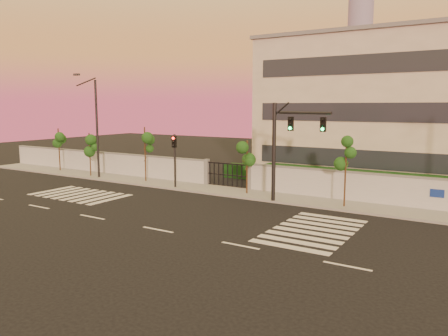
{
  "coord_description": "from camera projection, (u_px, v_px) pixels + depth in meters",
  "views": [
    {
      "loc": [
        14.69,
        -17.09,
        6.47
      ],
      "look_at": [
        0.37,
        6.0,
        2.59
      ],
      "focal_mm": 35.0,
      "sensor_mm": 36.0,
      "label": 1
    }
  ],
  "objects": [
    {
      "name": "street_tree_d",
      "position": [
        247.0,
        155.0,
        31.46
      ],
      "size": [
        1.43,
        1.14,
        4.01
      ],
      "color": "#382314",
      "rests_on": "ground"
    },
    {
      "name": "street_tree_a",
      "position": [
        59.0,
        140.0,
        42.8
      ],
      "size": [
        1.39,
        1.1,
        4.28
      ],
      "color": "#382314",
      "rests_on": "ground"
    },
    {
      "name": "streetlight_west",
      "position": [
        95.0,
        124.0,
        38.22
      ],
      "size": [
        0.54,
        2.19,
        9.12
      ],
      "color": "black",
      "rests_on": "ground"
    },
    {
      "name": "ground",
      "position": [
        158.0,
        230.0,
        22.96
      ],
      "size": [
        120.0,
        120.0,
        0.0
      ],
      "primitive_type": "plane",
      "color": "black",
      "rests_on": "ground"
    },
    {
      "name": "street_tree_e",
      "position": [
        346.0,
        156.0,
        27.27
      ],
      "size": [
        1.31,
        1.04,
        4.57
      ],
      "color": "#382314",
      "rests_on": "ground"
    },
    {
      "name": "traffic_signal_main",
      "position": [
        286.0,
        141.0,
        28.39
      ],
      "size": [
        4.16,
        1.31,
        6.67
      ],
      "rotation": [
        0.0,
        0.0,
        -0.28
      ],
      "color": "black",
      "rests_on": "ground"
    },
    {
      "name": "road_markings",
      "position": [
        178.0,
        211.0,
        26.94
      ],
      "size": [
        57.0,
        7.62,
        0.02
      ],
      "color": "silver",
      "rests_on": "ground"
    },
    {
      "name": "perimeter_wall",
      "position": [
        263.0,
        178.0,
        32.85
      ],
      "size": [
        60.0,
        0.36,
        2.2
      ],
      "color": "#AEB1B5",
      "rests_on": "ground"
    },
    {
      "name": "hedge_row",
      "position": [
        290.0,
        178.0,
        34.63
      ],
      "size": [
        41.0,
        4.25,
        1.8
      ],
      "color": "#103512",
      "rests_on": "ground"
    },
    {
      "name": "distant_skyscraper",
      "position": [
        360.0,
        20.0,
        283.68
      ],
      "size": [
        16.0,
        16.0,
        118.0
      ],
      "color": "gray",
      "rests_on": "ground"
    },
    {
      "name": "institutional_building",
      "position": [
        415.0,
        110.0,
        35.89
      ],
      "size": [
        24.4,
        12.4,
        12.25
      ],
      "color": "#BCB59F",
      "rests_on": "ground"
    },
    {
      "name": "sidewalk",
      "position": [
        252.0,
        194.0,
        31.78
      ],
      "size": [
        60.0,
        3.0,
        0.15
      ],
      "primitive_type": "cube",
      "color": "gray",
      "rests_on": "ground"
    },
    {
      "name": "street_tree_b",
      "position": [
        90.0,
        145.0,
        39.49
      ],
      "size": [
        1.31,
        1.05,
        4.03
      ],
      "color": "#382314",
      "rests_on": "ground"
    },
    {
      "name": "street_tree_c",
      "position": [
        145.0,
        142.0,
        36.65
      ],
      "size": [
        1.37,
        1.09,
        4.72
      ],
      "color": "#382314",
      "rests_on": "ground"
    },
    {
      "name": "traffic_signal_secondary",
      "position": [
        175.0,
        154.0,
        33.92
      ],
      "size": [
        0.33,
        0.33,
        4.29
      ],
      "rotation": [
        0.0,
        0.0,
        -0.02
      ],
      "color": "black",
      "rests_on": "ground"
    }
  ]
}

